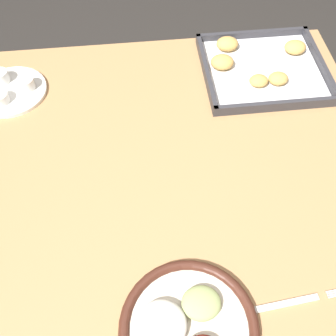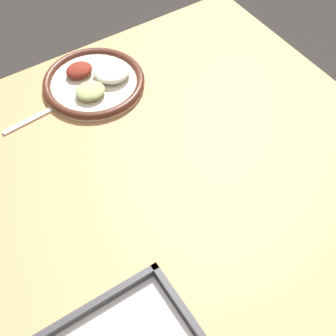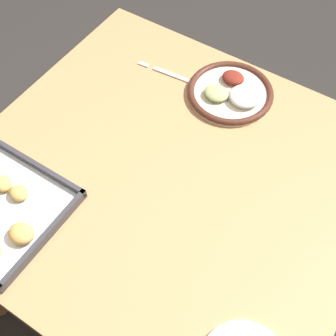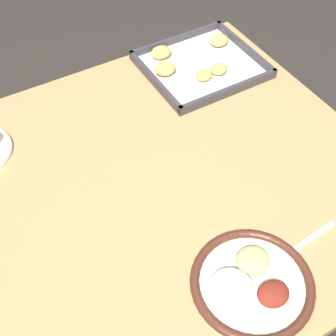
% 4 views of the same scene
% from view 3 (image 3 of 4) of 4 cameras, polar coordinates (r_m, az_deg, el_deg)
% --- Properties ---
extents(ground_plane, '(8.00, 8.00, 0.00)m').
position_cam_3_polar(ground_plane, '(1.87, -0.01, -13.43)').
color(ground_plane, '#282623').
extents(dining_table, '(1.03, 0.97, 0.74)m').
position_cam_3_polar(dining_table, '(1.30, -0.02, -3.45)').
color(dining_table, '#AD7F51').
rests_on(dining_table, ground_plane).
extents(dinner_plate, '(0.25, 0.25, 0.04)m').
position_cam_3_polar(dinner_plate, '(1.39, 7.77, 9.10)').
color(dinner_plate, beige).
rests_on(dinner_plate, dining_table).
extents(fork, '(0.23, 0.03, 0.00)m').
position_cam_3_polar(fork, '(1.44, 0.82, 11.17)').
color(fork, silver).
rests_on(fork, dining_table).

